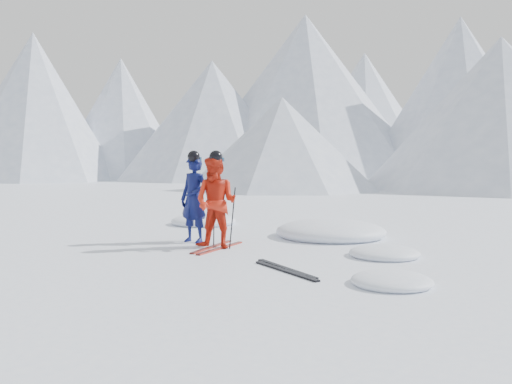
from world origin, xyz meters
The scene contains 12 objects.
ground centered at (0.00, 0.00, 0.00)m, with size 160.00×160.00×0.00m, color white.
skier_blue centered at (-2.77, 0.07, 0.92)m, with size 0.67×0.44×1.84m, color #0B1147.
skier_red centered at (-1.86, -0.20, 0.91)m, with size 0.89×0.69×1.82m, color red.
pole_blue_left centered at (-3.07, 0.22, 0.61)m, with size 0.02×0.02×1.22m, color black.
pole_blue_right centered at (-2.52, 0.32, 0.61)m, with size 0.02×0.02×1.22m, color black.
pole_red_left centered at (-2.16, 0.05, 0.61)m, with size 0.02×0.02×1.22m, color black.
pole_red_right centered at (-1.56, -0.05, 0.61)m, with size 0.02×0.02×1.22m, color black.
ski_worn_left centered at (-1.98, -0.20, 0.01)m, with size 0.09×1.70×0.03m, color black.
ski_worn_right centered at (-1.74, -0.20, 0.01)m, with size 0.09×1.70×0.03m, color black.
ski_loose_a centered at (0.46, -1.00, 0.01)m, with size 0.09×1.70×0.03m, color black.
ski_loose_b centered at (0.56, -1.15, 0.01)m, with size 0.09×1.70×0.03m, color black.
snow_lumps centered at (-1.50, 2.24, 0.00)m, with size 8.62×5.36×0.55m.
Camera 1 is at (5.56, -7.85, 1.73)m, focal length 38.00 mm.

